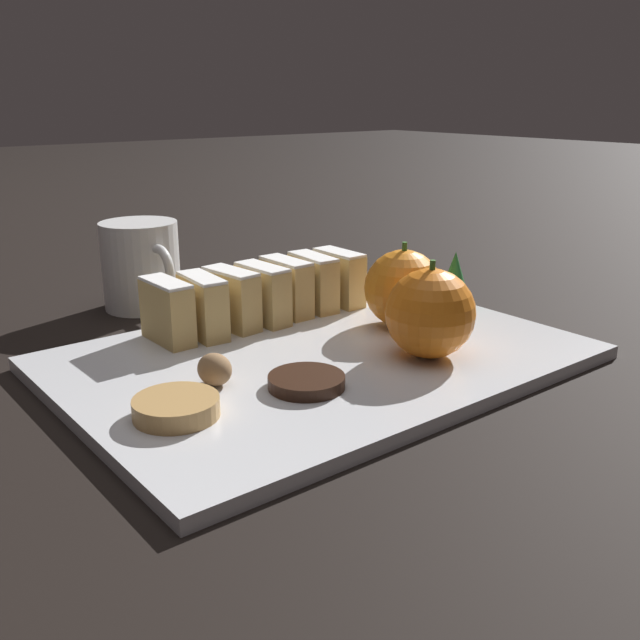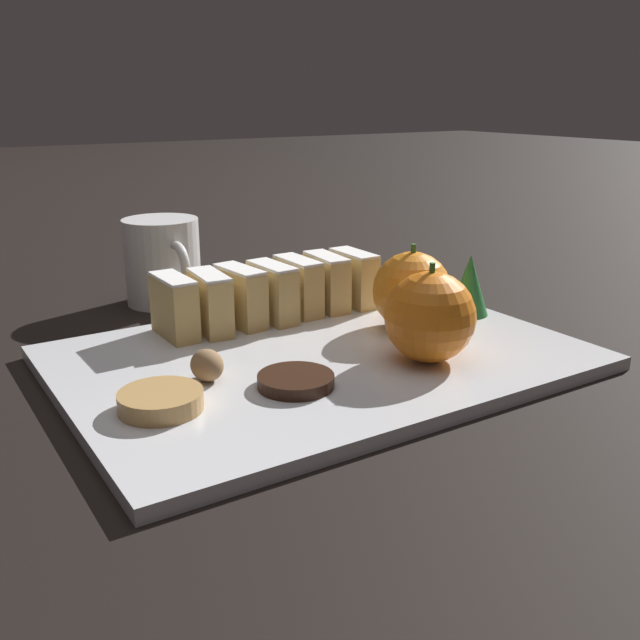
{
  "view_description": "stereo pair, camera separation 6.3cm",
  "coord_description": "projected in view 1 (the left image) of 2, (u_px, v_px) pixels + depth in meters",
  "views": [
    {
      "loc": [
        0.47,
        -0.37,
        0.23
      ],
      "look_at": [
        0.0,
        0.0,
        0.04
      ],
      "focal_mm": 40.0,
      "sensor_mm": 36.0,
      "label": 1
    },
    {
      "loc": [
        0.51,
        -0.32,
        0.23
      ],
      "look_at": [
        0.0,
        0.0,
        0.04
      ],
      "focal_mm": 40.0,
      "sensor_mm": 36.0,
      "label": 2
    }
  ],
  "objects": [
    {
      "name": "stollen_slice_third",
      "position": [
        232.0,
        299.0,
        0.7
      ],
      "size": [
        0.07,
        0.03,
        0.06
      ],
      "color": "tan",
      "rests_on": "serving_platter"
    },
    {
      "name": "stollen_slice_sixth",
      "position": [
        313.0,
        282.0,
        0.76
      ],
      "size": [
        0.07,
        0.03,
        0.06
      ],
      "color": "tan",
      "rests_on": "serving_platter"
    },
    {
      "name": "serving_platter",
      "position": [
        320.0,
        358.0,
        0.64
      ],
      "size": [
        0.32,
        0.45,
        0.01
      ],
      "color": "silver",
      "rests_on": "ground_plane"
    },
    {
      "name": "chocolate_cookie",
      "position": [
        306.0,
        382.0,
        0.56
      ],
      "size": [
        0.06,
        0.06,
        0.01
      ],
      "color": "black",
      "rests_on": "serving_platter"
    },
    {
      "name": "walnut",
      "position": [
        215.0,
        369.0,
        0.57
      ],
      "size": [
        0.03,
        0.03,
        0.03
      ],
      "color": "#8E6B47",
      "rests_on": "serving_platter"
    },
    {
      "name": "orange_near",
      "position": [
        403.0,
        289.0,
        0.7
      ],
      "size": [
        0.08,
        0.08,
        0.08
      ],
      "color": "orange",
      "rests_on": "serving_platter"
    },
    {
      "name": "gingerbread_cookie",
      "position": [
        176.0,
        407.0,
        0.51
      ],
      "size": [
        0.06,
        0.06,
        0.01
      ],
      "color": "tan",
      "rests_on": "serving_platter"
    },
    {
      "name": "ground_plane",
      "position": [
        320.0,
        364.0,
        0.65
      ],
      "size": [
        6.0,
        6.0,
        0.0
      ],
      "primitive_type": "plane",
      "color": "black"
    },
    {
      "name": "stollen_slice_fifth",
      "position": [
        286.0,
        287.0,
        0.74
      ],
      "size": [
        0.06,
        0.03,
        0.06
      ],
      "color": "tan",
      "rests_on": "serving_platter"
    },
    {
      "name": "evergreen_sprig",
      "position": [
        454.0,
        281.0,
        0.76
      ],
      "size": [
        0.04,
        0.04,
        0.06
      ],
      "color": "#23662D",
      "rests_on": "serving_platter"
    },
    {
      "name": "orange_far",
      "position": [
        430.0,
        313.0,
        0.62
      ],
      "size": [
        0.08,
        0.08,
        0.09
      ],
      "color": "orange",
      "rests_on": "serving_platter"
    },
    {
      "name": "coffee_mug",
      "position": [
        142.0,
        265.0,
        0.8
      ],
      "size": [
        0.12,
        0.09,
        0.1
      ],
      "color": "white",
      "rests_on": "ground_plane"
    },
    {
      "name": "stollen_slice_fourth",
      "position": [
        263.0,
        294.0,
        0.72
      ],
      "size": [
        0.06,
        0.03,
        0.06
      ],
      "color": "tan",
      "rests_on": "serving_platter"
    },
    {
      "name": "stollen_slice_second",
      "position": [
        203.0,
        306.0,
        0.68
      ],
      "size": [
        0.07,
        0.03,
        0.06
      ],
      "color": "tan",
      "rests_on": "serving_platter"
    },
    {
      "name": "stollen_slice_front",
      "position": [
        167.0,
        311.0,
        0.66
      ],
      "size": [
        0.06,
        0.03,
        0.06
      ],
      "color": "tan",
      "rests_on": "serving_platter"
    },
    {
      "name": "stollen_slice_back",
      "position": [
        339.0,
        278.0,
        0.78
      ],
      "size": [
        0.06,
        0.03,
        0.06
      ],
      "color": "tan",
      "rests_on": "serving_platter"
    }
  ]
}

